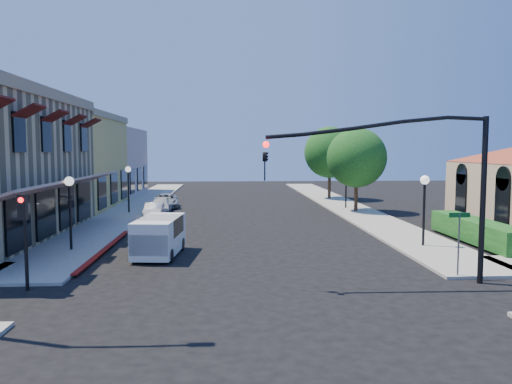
{
  "coord_description": "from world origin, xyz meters",
  "views": [
    {
      "loc": [
        -1.14,
        -15.7,
        4.83
      ],
      "look_at": [
        0.39,
        10.34,
        2.6
      ],
      "focal_mm": 35.0,
      "sensor_mm": 36.0,
      "label": 1
    }
  ],
  "objects": [
    {
      "name": "lamppost_right_near",
      "position": [
        8.5,
        8.0,
        2.74
      ],
      "size": [
        0.44,
        0.44,
        3.57
      ],
      "color": "black",
      "rests_on": "ground"
    },
    {
      "name": "curb_red_strip",
      "position": [
        -6.9,
        8.0,
        0.0
      ],
      "size": [
        0.25,
        10.0,
        0.06
      ],
      "primitive_type": "cube",
      "color": "maroon",
      "rests_on": "ground"
    },
    {
      "name": "ground",
      "position": [
        0.0,
        0.0,
        0.0
      ],
      "size": [
        120.0,
        120.0,
        0.0
      ],
      "primitive_type": "plane",
      "color": "black",
      "rests_on": "ground"
    },
    {
      "name": "sidewalk_left",
      "position": [
        -8.75,
        27.0,
        0.06
      ],
      "size": [
        3.5,
        50.0,
        0.12
      ],
      "primitive_type": "cube",
      "color": "gray",
      "rests_on": "ground"
    },
    {
      "name": "signal_mast_arm",
      "position": [
        5.86,
        1.5,
        4.09
      ],
      "size": [
        8.01,
        0.39,
        6.0
      ],
      "color": "black",
      "rests_on": "ground"
    },
    {
      "name": "white_van",
      "position": [
        -4.23,
        6.86,
        1.01
      ],
      "size": [
        2.06,
        4.07,
        1.74
      ],
      "color": "white",
      "rests_on": "ground"
    },
    {
      "name": "sidewalk_right",
      "position": [
        8.75,
        27.0,
        0.06
      ],
      "size": [
        3.5,
        50.0,
        0.12
      ],
      "primitive_type": "cube",
      "color": "gray",
      "rests_on": "ground"
    },
    {
      "name": "street_name_sign",
      "position": [
        7.5,
        2.2,
        1.7
      ],
      "size": [
        0.8,
        0.06,
        2.5
      ],
      "color": "#595B5E",
      "rests_on": "ground"
    },
    {
      "name": "street_tree_b",
      "position": [
        8.8,
        32.0,
        4.54
      ],
      "size": [
        4.94,
        4.94,
        7.02
      ],
      "color": "#321F14",
      "rests_on": "ground"
    },
    {
      "name": "parked_car_a",
      "position": [
        -4.8,
        7.63,
        0.57
      ],
      "size": [
        1.48,
        3.42,
        1.15
      ],
      "primitive_type": "imported",
      "rotation": [
        0.0,
        0.0,
        -0.04
      ],
      "color": "black",
      "rests_on": "ground"
    },
    {
      "name": "parked_car_b",
      "position": [
        -6.2,
        19.0,
        0.57
      ],
      "size": [
        1.29,
        3.47,
        1.13
      ],
      "primitive_type": "imported",
      "rotation": [
        0.0,
        0.0,
        0.03
      ],
      "color": "#B8BABE",
      "rests_on": "ground"
    },
    {
      "name": "pink_stucco_building",
      "position": [
        -15.5,
        38.0,
        3.5
      ],
      "size": [
        10.0,
        12.0,
        7.0
      ],
      "primitive_type": "cube",
      "color": "#D1A49E",
      "rests_on": "ground"
    },
    {
      "name": "parked_car_c",
      "position": [
        -6.2,
        22.39,
        0.54
      ],
      "size": [
        1.63,
        3.75,
        1.07
      ],
      "primitive_type": "imported",
      "rotation": [
        0.0,
        0.0,
        0.04
      ],
      "color": "beige",
      "rests_on": "ground"
    },
    {
      "name": "hedge",
      "position": [
        11.7,
        9.0,
        0.0
      ],
      "size": [
        1.4,
        8.0,
        1.1
      ],
      "primitive_type": "cube",
      "color": "#134313",
      "rests_on": "ground"
    },
    {
      "name": "parked_car_d",
      "position": [
        -6.2,
        26.0,
        0.57
      ],
      "size": [
        2.39,
        4.33,
        1.15
      ],
      "primitive_type": "imported",
      "rotation": [
        0.0,
        0.0,
        0.12
      ],
      "color": "#B1B4B6",
      "rests_on": "ground"
    },
    {
      "name": "lamppost_right_far",
      "position": [
        8.5,
        24.0,
        2.74
      ],
      "size": [
        0.44,
        0.44,
        3.57
      ],
      "color": "black",
      "rests_on": "ground"
    },
    {
      "name": "yellow_stucco_building",
      "position": [
        -15.5,
        26.0,
        3.8
      ],
      "size": [
        10.0,
        12.0,
        7.6
      ],
      "primitive_type": "cube",
      "color": "#D8BB61",
      "rests_on": "ground"
    },
    {
      "name": "lamppost_left_far",
      "position": [
        -8.5,
        22.0,
        2.74
      ],
      "size": [
        0.44,
        0.44,
        3.57
      ],
      "color": "black",
      "rests_on": "ground"
    },
    {
      "name": "secondary_signal",
      "position": [
        -8.0,
        1.41,
        2.32
      ],
      "size": [
        0.28,
        0.42,
        3.32
      ],
      "color": "black",
      "rests_on": "ground"
    },
    {
      "name": "lamppost_left_near",
      "position": [
        -8.5,
        8.0,
        2.74
      ],
      "size": [
        0.44,
        0.44,
        3.57
      ],
      "color": "black",
      "rests_on": "ground"
    },
    {
      "name": "street_tree_a",
      "position": [
        8.8,
        22.0,
        4.19
      ],
      "size": [
        4.56,
        4.56,
        6.48
      ],
      "color": "#321F14",
      "rests_on": "ground"
    }
  ]
}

